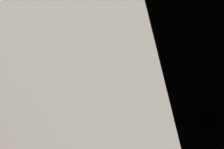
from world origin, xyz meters
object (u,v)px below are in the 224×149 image
object	(u,v)px
mug	(48,115)
laptop	(88,64)
desk	(152,125)
water_bottle	(180,75)
computer_mouse	(147,87)
cell_phone	(154,103)
book_stack_tall	(94,85)
keyboard	(114,85)
book_stack_side	(153,70)
book_stack_keyboard_riser	(114,99)

from	to	relation	value
mug	laptop	bearing A→B (deg)	28.67
desk	water_bottle	distance (m)	0.48
computer_mouse	cell_phone	size ratio (longest dim) A/B	0.76
book_stack_tall	water_bottle	distance (m)	0.65
desk	book_stack_tall	xyz separation A→B (m)	(-0.45, 0.17, 0.41)
book_stack_tall	desk	bearing A→B (deg)	-20.16
book_stack_tall	water_bottle	world-z (taller)	water_bottle
book_stack_tall	mug	size ratio (longest dim) A/B	2.30
laptop	keyboard	distance (m)	0.36
laptop	computer_mouse	xyz separation A→B (m)	(0.38, -0.23, -0.20)
laptop	desk	bearing A→B (deg)	-27.12
book_stack_tall	cell_phone	size ratio (longest dim) A/B	1.86
laptop	cell_phone	world-z (taller)	laptop
keyboard	water_bottle	xyz separation A→B (m)	(0.61, -0.01, -0.06)
keyboard	mug	distance (m)	0.42
book_stack_side	computer_mouse	xyz separation A→B (m)	(-0.18, -0.12, -0.07)
desk	cell_phone	bearing A→B (deg)	-135.56
book_stack_keyboard_riser	water_bottle	distance (m)	0.62
book_stack_side	laptop	distance (m)	0.59
laptop	water_bottle	xyz separation A→B (m)	(0.58, -0.36, -0.11)
book_stack_side	cell_phone	distance (m)	0.46
book_stack_tall	computer_mouse	world-z (taller)	book_stack_tall
computer_mouse	cell_phone	bearing A→B (deg)	-123.39
computer_mouse	mug	bearing A→B (deg)	-179.70
book_stack_tall	book_stack_side	bearing A→B (deg)	-4.02
book_stack_side	mug	xyz separation A→B (m)	(-0.98, -0.12, -0.04)
book_stack_tall	keyboard	bearing A→B (deg)	-97.54
book_stack_keyboard_riser	mug	xyz separation A→B (m)	(-0.38, 0.13, -0.04)
cell_phone	desk	bearing A→B (deg)	68.88
water_bottle	cell_phone	world-z (taller)	water_bottle
desk	water_bottle	world-z (taller)	water_bottle
cell_phone	mug	bearing A→B (deg)	-172.50
book_stack_tall	computer_mouse	distance (m)	0.42
desk	book_stack_keyboard_riser	size ratio (longest dim) A/B	5.47
book_stack_keyboard_riser	laptop	distance (m)	0.38
keyboard	water_bottle	bearing A→B (deg)	-4.49
computer_mouse	book_stack_keyboard_riser	bearing A→B (deg)	-162.59
keyboard	cell_phone	size ratio (longest dim) A/B	3.09
laptop	keyboard	world-z (taller)	laptop
laptop	cell_phone	size ratio (longest dim) A/B	2.37
book_stack_keyboard_riser	computer_mouse	xyz separation A→B (m)	(0.42, 0.13, -0.06)
book_stack_side	laptop	size ratio (longest dim) A/B	0.74
laptop	mug	bearing A→B (deg)	-151.33
cell_phone	book_stack_side	bearing A→B (deg)	70.48
book_stack_keyboard_riser	book_stack_side	bearing A→B (deg)	22.81
book_stack_side	computer_mouse	bearing A→B (deg)	-146.14
book_stack_side	keyboard	world-z (taller)	keyboard
book_stack_side	mug	world-z (taller)	book_stack_side
book_stack_side	mug	distance (m)	0.99
mug	computer_mouse	bearing A→B (deg)	0.30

